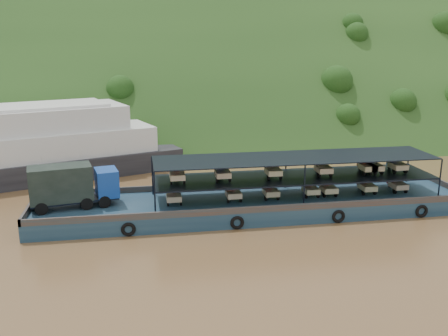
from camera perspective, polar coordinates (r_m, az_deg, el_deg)
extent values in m
plane|color=brown|center=(40.96, 3.49, -5.26)|extent=(160.00, 160.00, 0.00)
cube|color=#1B3613|center=(75.32, -2.78, 3.93)|extent=(140.00, 39.60, 39.60)
cube|color=#122A40|center=(41.11, 3.29, -4.29)|extent=(35.00, 7.00, 1.20)
cube|color=#592D19|center=(44.02, 2.31, -1.84)|extent=(35.00, 0.20, 0.50)
cube|color=#592D19|center=(37.72, 4.47, -4.71)|extent=(35.00, 0.20, 0.50)
cube|color=#592D19|center=(47.77, 24.10, -1.81)|extent=(0.20, 7.00, 0.50)
cube|color=#592D19|center=(40.75, -21.35, -4.22)|extent=(0.20, 7.00, 0.50)
torus|color=black|center=(36.83, -10.88, -6.91)|extent=(1.06, 0.26, 1.06)
torus|color=black|center=(37.46, 1.51, -6.27)|extent=(1.06, 0.26, 1.06)
torus|color=black|center=(39.73, 12.96, -5.41)|extent=(1.06, 0.26, 1.06)
torus|color=black|center=(42.85, 21.66, -4.62)|extent=(1.06, 0.26, 1.06)
cylinder|color=black|center=(39.41, -20.14, -4.38)|extent=(1.00, 0.51, 0.96)
cylinder|color=black|center=(41.33, -20.21, -3.52)|extent=(1.00, 0.51, 0.96)
cylinder|color=black|center=(39.53, -15.42, -3.95)|extent=(1.00, 0.51, 0.96)
cylinder|color=black|center=(41.44, -15.71, -3.11)|extent=(1.00, 0.51, 0.96)
cylinder|color=black|center=(39.66, -13.50, -3.76)|extent=(1.00, 0.51, 0.96)
cylinder|color=black|center=(41.56, -13.87, -2.93)|extent=(1.00, 0.51, 0.96)
cube|color=black|center=(40.39, -16.67, -3.43)|extent=(6.80, 3.32, 0.19)
cube|color=#153E94|center=(40.30, -13.25, -1.60)|extent=(2.04, 2.57, 2.11)
cube|color=black|center=(40.30, -12.14, -0.97)|extent=(0.42, 1.89, 0.86)
cube|color=black|center=(39.96, -18.18, -1.66)|extent=(4.95, 3.14, 2.68)
cube|color=black|center=(41.35, 8.06, -1.03)|extent=(23.00, 5.00, 0.12)
cube|color=black|center=(40.95, 8.14, 1.18)|extent=(23.00, 5.00, 0.08)
cylinder|color=black|center=(37.06, -7.93, -2.88)|extent=(0.12, 0.12, 3.30)
cylinder|color=black|center=(41.86, -8.18, -0.85)|extent=(0.12, 0.12, 3.30)
cylinder|color=black|center=(39.08, 9.17, -2.01)|extent=(0.12, 0.12, 3.30)
cylinder|color=black|center=(43.66, 7.07, -0.17)|extent=(0.12, 0.12, 3.30)
cylinder|color=black|center=(44.11, 23.46, -1.14)|extent=(0.12, 0.12, 3.30)
cylinder|color=black|center=(48.21, 20.28, 0.43)|extent=(0.12, 0.12, 3.30)
cylinder|color=black|center=(40.93, -5.90, -3.17)|extent=(0.12, 0.52, 0.52)
cylinder|color=black|center=(39.19, -6.44, -3.99)|extent=(0.14, 0.52, 0.52)
cylinder|color=black|center=(39.26, -4.98, -3.92)|extent=(0.14, 0.52, 0.52)
cube|color=#CAB68F|center=(39.45, -5.76, -3.33)|extent=(1.15, 1.50, 0.44)
cube|color=red|center=(40.49, -5.89, -2.59)|extent=(0.55, 0.80, 0.80)
cube|color=red|center=(40.15, -5.88, -2.00)|extent=(0.50, 0.10, 0.10)
cylinder|color=black|center=(41.49, 0.71, -2.84)|extent=(0.12, 0.52, 0.52)
cylinder|color=black|center=(39.72, 0.48, -3.64)|extent=(0.14, 0.52, 0.52)
cylinder|color=black|center=(39.90, 1.89, -3.57)|extent=(0.14, 0.52, 0.52)
cube|color=beige|center=(40.03, 1.09, -2.99)|extent=(1.15, 1.50, 0.44)
cube|color=red|center=(41.06, 0.79, -2.27)|extent=(0.55, 0.80, 0.80)
cube|color=red|center=(40.73, 0.85, -1.68)|extent=(0.50, 0.10, 0.10)
cylinder|color=black|center=(42.14, 4.86, -2.62)|extent=(0.12, 0.52, 0.52)
cylinder|color=black|center=(40.36, 4.81, -3.40)|extent=(0.14, 0.52, 0.52)
cylinder|color=black|center=(40.62, 6.18, -3.32)|extent=(0.14, 0.52, 0.52)
cube|color=#C2B689|center=(40.71, 5.38, -2.75)|extent=(1.15, 1.50, 0.44)
cube|color=red|center=(41.72, 4.98, -2.06)|extent=(0.55, 0.80, 0.80)
cube|color=red|center=(41.39, 5.06, -1.47)|extent=(0.50, 0.10, 0.10)
cylinder|color=black|center=(43.10, 9.23, -2.37)|extent=(0.12, 0.52, 0.52)
cylinder|color=black|center=(41.32, 9.37, -3.12)|extent=(0.14, 0.52, 0.52)
cylinder|color=black|center=(41.65, 10.68, -3.03)|extent=(0.14, 0.52, 0.52)
cube|color=beige|center=(41.70, 9.89, -2.49)|extent=(1.15, 1.50, 0.44)
cube|color=red|center=(42.68, 9.39, -1.81)|extent=(0.55, 0.80, 0.80)
cube|color=red|center=(42.37, 9.50, -1.24)|extent=(0.50, 0.10, 0.10)
cylinder|color=black|center=(44.94, 15.26, -2.00)|extent=(0.12, 0.52, 0.52)
cylinder|color=black|center=(43.18, 15.65, -2.70)|extent=(0.14, 0.52, 0.52)
cylinder|color=black|center=(43.61, 16.84, -2.62)|extent=(0.14, 0.52, 0.52)
cube|color=beige|center=(43.60, 16.09, -2.10)|extent=(1.15, 1.50, 0.44)
cube|color=red|center=(44.54, 15.47, -1.46)|extent=(0.55, 0.80, 0.80)
cube|color=red|center=(44.24, 15.62, -0.91)|extent=(0.50, 0.10, 0.10)
cylinder|color=black|center=(46.18, 18.41, -1.80)|extent=(0.12, 0.52, 0.52)
cylinder|color=black|center=(44.43, 18.92, -2.47)|extent=(0.14, 0.52, 0.52)
cylinder|color=black|center=(44.91, 20.04, -2.39)|extent=(0.14, 0.52, 0.52)
cube|color=#C6AE8C|center=(44.87, 19.31, -1.89)|extent=(1.15, 1.50, 0.44)
cube|color=#B80D0C|center=(45.79, 18.64, -1.27)|extent=(0.55, 0.80, 0.80)
cube|color=#B80D0C|center=(45.49, 18.81, -0.74)|extent=(0.50, 0.10, 0.10)
cylinder|color=black|center=(43.62, 11.16, -2.25)|extent=(0.12, 0.52, 0.52)
cylinder|color=black|center=(41.84, 11.39, -2.99)|extent=(0.14, 0.52, 0.52)
cylinder|color=black|center=(42.21, 12.66, -2.90)|extent=(0.14, 0.52, 0.52)
cube|color=beige|center=(42.23, 11.88, -2.37)|extent=(1.15, 1.50, 0.44)
cube|color=red|center=(43.21, 11.33, -1.70)|extent=(0.55, 0.80, 0.80)
cube|color=red|center=(42.89, 11.46, -1.14)|extent=(0.50, 0.10, 0.10)
cylinder|color=black|center=(40.46, -5.52, -0.83)|extent=(0.12, 0.52, 0.52)
cylinder|color=black|center=(38.70, -6.05, -1.56)|extent=(0.14, 0.52, 0.52)
cylinder|color=black|center=(38.77, -4.57, -1.49)|extent=(0.14, 0.52, 0.52)
cube|color=beige|center=(38.98, -5.36, -0.90)|extent=(1.15, 1.50, 0.44)
cube|color=red|center=(40.04, -5.50, -0.22)|extent=(0.55, 0.80, 0.80)
cube|color=red|center=(39.72, -5.50, 0.40)|extent=(0.50, 0.10, 0.10)
cylinder|color=black|center=(40.87, -0.49, -0.60)|extent=(0.12, 0.52, 0.52)
cylinder|color=black|center=(39.08, -0.79, -1.32)|extent=(0.14, 0.52, 0.52)
cylinder|color=black|center=(39.24, 0.66, -1.25)|extent=(0.14, 0.52, 0.52)
cube|color=#C3AE8A|center=(39.40, -0.15, -0.67)|extent=(1.15, 1.50, 0.44)
cube|color=#1A2CA0|center=(40.45, -0.42, 0.00)|extent=(0.55, 0.80, 0.80)
cube|color=#1A2CA0|center=(40.13, -0.38, 0.62)|extent=(0.50, 0.10, 0.10)
cylinder|color=black|center=(41.71, 5.14, -0.35)|extent=(0.12, 0.52, 0.52)
cylinder|color=black|center=(39.91, 5.10, -1.03)|extent=(0.14, 0.52, 0.52)
cylinder|color=black|center=(40.17, 6.48, -0.97)|extent=(0.14, 0.52, 0.52)
cube|color=beige|center=(40.28, 5.67, -0.40)|extent=(1.15, 1.50, 0.44)
cube|color=beige|center=(41.30, 5.26, 0.24)|extent=(0.55, 0.80, 0.80)
cube|color=beige|center=(41.00, 5.35, 0.85)|extent=(0.50, 0.10, 0.10)
cylinder|color=black|center=(42.98, 10.61, -0.10)|extent=(0.12, 0.52, 0.52)
cylinder|color=black|center=(41.18, 10.81, -0.75)|extent=(0.14, 0.52, 0.52)
cylinder|color=black|center=(41.53, 12.10, -0.68)|extent=(0.14, 0.52, 0.52)
cube|color=beige|center=(41.58, 11.31, -0.14)|extent=(1.15, 1.50, 0.44)
cube|color=beige|center=(42.58, 10.78, 0.48)|extent=(0.55, 0.80, 0.80)
cube|color=beige|center=(42.28, 10.90, 1.07)|extent=(0.50, 0.10, 0.10)
cylinder|color=black|center=(44.45, 15.28, 0.12)|extent=(0.12, 0.52, 0.52)
cylinder|color=black|center=(42.67, 15.68, -0.50)|extent=(0.14, 0.52, 0.52)
cylinder|color=black|center=(43.10, 16.88, -0.44)|extent=(0.14, 0.52, 0.52)
cube|color=#BEB786|center=(43.10, 16.11, 0.08)|extent=(1.15, 1.50, 0.44)
cube|color=red|center=(44.07, 15.49, 0.68)|extent=(0.55, 0.80, 0.80)
cube|color=red|center=(43.78, 15.64, 1.25)|extent=(0.50, 0.10, 0.10)
cylinder|color=black|center=(45.66, 18.38, 0.26)|extent=(0.12, 0.52, 0.52)
cylinder|color=black|center=(43.89, 18.89, -0.34)|extent=(0.14, 0.52, 0.52)
cylinder|color=black|center=(44.38, 20.03, -0.28)|extent=(0.14, 0.52, 0.52)
cube|color=#C5B48B|center=(44.35, 19.28, 0.23)|extent=(1.15, 1.50, 0.44)
cube|color=navy|center=(45.28, 18.61, 0.81)|extent=(0.55, 0.80, 0.80)
cube|color=navy|center=(45.00, 18.78, 1.37)|extent=(0.50, 0.10, 0.10)
cylinder|color=black|center=(44.70, 15.95, 0.15)|extent=(0.12, 0.52, 0.52)
cylinder|color=black|center=(42.92, 16.37, -0.47)|extent=(0.14, 0.52, 0.52)
cylinder|color=black|center=(43.36, 17.56, -0.41)|extent=(0.14, 0.52, 0.52)
cube|color=#C5B48B|center=(43.36, 16.80, 0.12)|extent=(1.15, 1.50, 0.44)
cube|color=navy|center=(44.31, 16.16, 0.71)|extent=(0.55, 0.80, 0.80)
cube|color=navy|center=(44.03, 16.32, 1.28)|extent=(0.50, 0.10, 0.10)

